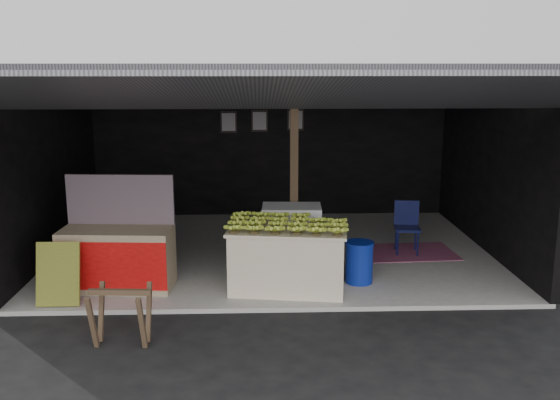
{
  "coord_description": "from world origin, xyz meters",
  "views": [
    {
      "loc": [
        -0.23,
        -7.24,
        3.02
      ],
      "look_at": [
        0.08,
        1.5,
        1.1
      ],
      "focal_mm": 40.0,
      "sensor_mm": 36.0,
      "label": 1
    }
  ],
  "objects_px": {
    "sawhorse": "(121,310)",
    "water_barrel": "(359,263)",
    "white_crate": "(292,237)",
    "neighbor_stall": "(118,255)",
    "banana_table": "(288,258)",
    "plastic_chair": "(407,223)"
  },
  "relations": [
    {
      "from": "neighbor_stall",
      "to": "plastic_chair",
      "type": "xyz_separation_m",
      "value": [
        4.25,
        1.48,
        0.03
      ]
    },
    {
      "from": "banana_table",
      "to": "neighbor_stall",
      "type": "relative_size",
      "value": 1.11
    },
    {
      "from": "banana_table",
      "to": "water_barrel",
      "type": "height_order",
      "value": "banana_table"
    },
    {
      "from": "water_barrel",
      "to": "plastic_chair",
      "type": "height_order",
      "value": "plastic_chair"
    },
    {
      "from": "sawhorse",
      "to": "water_barrel",
      "type": "relative_size",
      "value": 1.24
    },
    {
      "from": "neighbor_stall",
      "to": "water_barrel",
      "type": "xyz_separation_m",
      "value": [
        3.27,
        0.09,
        -0.18
      ]
    },
    {
      "from": "white_crate",
      "to": "plastic_chair",
      "type": "bearing_deg",
      "value": 24.75
    },
    {
      "from": "sawhorse",
      "to": "banana_table",
      "type": "bearing_deg",
      "value": 42.98
    },
    {
      "from": "banana_table",
      "to": "plastic_chair",
      "type": "bearing_deg",
      "value": 47.08
    },
    {
      "from": "white_crate",
      "to": "plastic_chair",
      "type": "relative_size",
      "value": 1.14
    },
    {
      "from": "white_crate",
      "to": "water_barrel",
      "type": "relative_size",
      "value": 1.72
    },
    {
      "from": "sawhorse",
      "to": "water_barrel",
      "type": "distance_m",
      "value": 3.37
    },
    {
      "from": "sawhorse",
      "to": "plastic_chair",
      "type": "xyz_separation_m",
      "value": [
        3.86,
        3.15,
        0.13
      ]
    },
    {
      "from": "banana_table",
      "to": "neighbor_stall",
      "type": "distance_m",
      "value": 2.28
    },
    {
      "from": "banana_table",
      "to": "white_crate",
      "type": "relative_size",
      "value": 1.76
    },
    {
      "from": "banana_table",
      "to": "sawhorse",
      "type": "distance_m",
      "value": 2.44
    },
    {
      "from": "water_barrel",
      "to": "plastic_chair",
      "type": "distance_m",
      "value": 1.71
    },
    {
      "from": "white_crate",
      "to": "sawhorse",
      "type": "xyz_separation_m",
      "value": [
        -1.98,
        -2.39,
        -0.12
      ]
    },
    {
      "from": "banana_table",
      "to": "neighbor_stall",
      "type": "height_order",
      "value": "neighbor_stall"
    },
    {
      "from": "neighbor_stall",
      "to": "sawhorse",
      "type": "relative_size",
      "value": 2.2
    },
    {
      "from": "white_crate",
      "to": "neighbor_stall",
      "type": "bearing_deg",
      "value": -160.23
    },
    {
      "from": "white_crate",
      "to": "sawhorse",
      "type": "relative_size",
      "value": 1.38
    }
  ]
}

